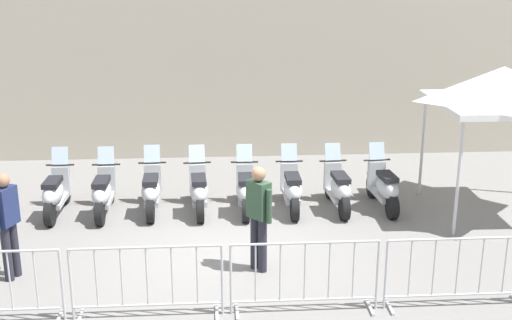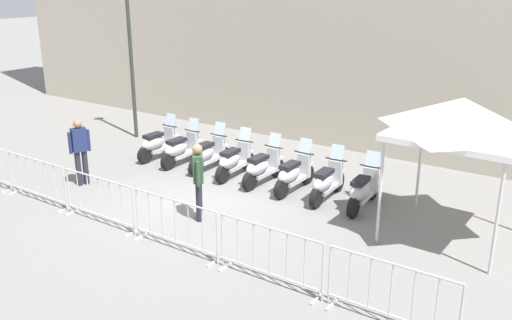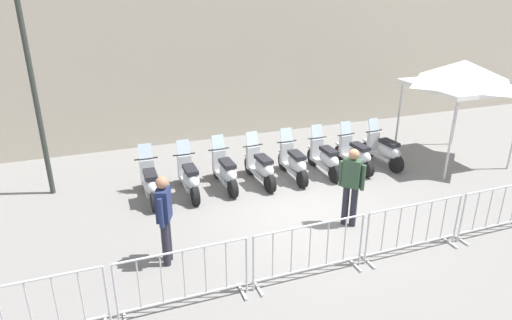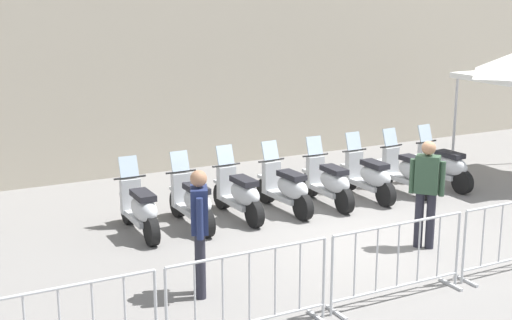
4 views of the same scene
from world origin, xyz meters
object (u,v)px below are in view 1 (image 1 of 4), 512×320
Objects in this scene: motorcycle_3 at (199,191)px; barrier_segment_4 at (457,273)px; motorcycle_6 at (338,188)px; motorcycle_5 at (292,189)px; barrier_segment_2 at (147,283)px; motorcycle_1 at (104,193)px; officer_mid_plaza at (7,220)px; motorcycle_7 at (384,188)px; motorcycle_2 at (152,191)px; canopy_tent at (502,87)px; officer_near_row_end at (259,213)px; motorcycle_0 at (56,193)px; barrier_segment_3 at (305,278)px; motorcycle_4 at (245,190)px.

motorcycle_3 is 5.46m from barrier_segment_4.
motorcycle_6 is (2.78, 0.01, 0.00)m from motorcycle_3.
motorcycle_5 is 0.82× the size of barrier_segment_2.
officer_mid_plaza is (-0.95, -2.66, 0.53)m from motorcycle_1.
motorcycle_7 is 0.82× the size of barrier_segment_2.
barrier_segment_4 is at bearing -39.67° from motorcycle_2.
barrier_segment_4 is 0.72× the size of canopy_tent.
officer_mid_plaza reaches higher than motorcycle_3.
motorcycle_5 is 0.82× the size of barrier_segment_4.
barrier_segment_2 is at bearing -136.68° from motorcycle_7.
barrier_segment_4 is 6.75m from officer_mid_plaza.
motorcycle_2 is 1.00× the size of officer_near_row_end.
officer_near_row_end is (3.84, -2.56, 0.53)m from motorcycle_0.
motorcycle_0 and motorcycle_2 have the same top height.
canopy_tent is (5.78, -0.25, 2.06)m from motorcycle_3.
motorcycle_0 is 5.90m from barrier_segment_3.
officer_near_row_end reaches higher than motorcycle_2.
motorcycle_6 is (3.71, -0.03, 0.00)m from motorcycle_2.
motorcycle_1 is 0.93m from motorcycle_2.
motorcycle_1 and motorcycle_4 have the same top height.
motorcycle_5 is 1.00× the size of motorcycle_6.
officer_mid_plaza is at bearing -109.70° from motorcycle_1.
motorcycle_4 is 1.00× the size of motorcycle_6.
motorcycle_0 and motorcycle_4 have the same top height.
officer_near_row_end is at bearing 113.11° from barrier_segment_3.
motorcycle_2 is 1.00× the size of officer_mid_plaza.
barrier_segment_2 is (2.24, -3.96, 0.07)m from motorcycle_0.
motorcycle_0 is 1.00× the size of motorcycle_4.
motorcycle_1 is 0.82× the size of barrier_segment_2.
motorcycle_1 is at bearing 70.30° from officer_mid_plaza.
officer_mid_plaza is at bearing -149.70° from motorcycle_5.
officer_mid_plaza is at bearing 169.81° from barrier_segment_4.
officer_near_row_end reaches higher than motorcycle_0.
motorcycle_1 is 5.23m from barrier_segment_3.
canopy_tent reaches higher than motorcycle_0.
motorcycle_2 is 1.00× the size of motorcycle_3.
motorcycle_4 is 1.00× the size of motorcycle_5.
motorcycle_4 is 0.82× the size of barrier_segment_3.
motorcycle_3 reaches higher than barrier_segment_2.
motorcycle_0 is 4.65m from officer_near_row_end.
motorcycle_0 is 5.56m from motorcycle_6.
officer_mid_plaza is at bearing -144.03° from motorcycle_4.
motorcycle_6 is (5.56, 0.04, 0.00)m from motorcycle_0.
motorcycle_5 is at bearing -179.74° from motorcycle_7.
motorcycle_7 is 4.48m from barrier_segment_3.
motorcycle_3 is at bearing 0.72° from motorcycle_0.
barrier_segment_2 is at bearing -149.41° from canopy_tent.
motorcycle_1 and motorcycle_5 have the same top height.
motorcycle_4 is 0.99× the size of officer_mid_plaza.
barrier_segment_4 is (2.18, 0.05, 0.00)m from barrier_segment_3.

